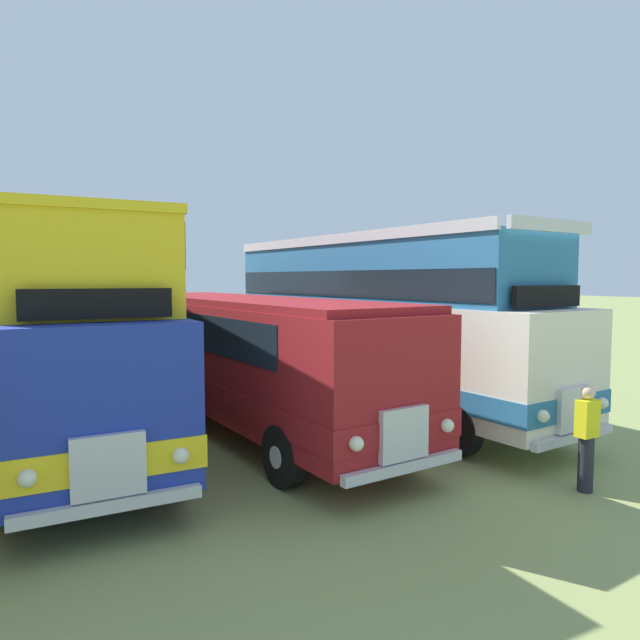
{
  "coord_description": "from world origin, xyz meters",
  "views": [
    {
      "loc": [
        -1.43,
        -12.06,
        3.44
      ],
      "look_at": [
        5.66,
        0.0,
        2.39
      ],
      "focal_mm": 31.61,
      "sensor_mm": 36.0,
      "label": 1
    }
  ],
  "objects_px": {
    "bus_fourth_in_row": "(244,351)",
    "marshal_person": "(587,437)",
    "bus_third_in_row": "(72,326)",
    "bus_fifth_in_row": "(375,319)"
  },
  "relations": [
    {
      "from": "bus_fourth_in_row",
      "to": "marshal_person",
      "type": "relative_size",
      "value": 6.47
    },
    {
      "from": "bus_third_in_row",
      "to": "bus_fifth_in_row",
      "type": "height_order",
      "value": "bus_fifth_in_row"
    },
    {
      "from": "bus_fourth_in_row",
      "to": "marshal_person",
      "type": "xyz_separation_m",
      "value": [
        3.14,
        -6.6,
        -0.87
      ]
    },
    {
      "from": "bus_fourth_in_row",
      "to": "bus_fifth_in_row",
      "type": "distance_m",
      "value": 3.65
    },
    {
      "from": "bus_fourth_in_row",
      "to": "marshal_person",
      "type": "bearing_deg",
      "value": -64.53
    },
    {
      "from": "bus_fifth_in_row",
      "to": "bus_fourth_in_row",
      "type": "bearing_deg",
      "value": 177.0
    },
    {
      "from": "bus_third_in_row",
      "to": "marshal_person",
      "type": "bearing_deg",
      "value": -46.01
    },
    {
      "from": "bus_fourth_in_row",
      "to": "bus_third_in_row",
      "type": "bearing_deg",
      "value": 173.94
    },
    {
      "from": "marshal_person",
      "to": "bus_third_in_row",
      "type": "bearing_deg",
      "value": 133.99
    },
    {
      "from": "bus_fourth_in_row",
      "to": "marshal_person",
      "type": "distance_m",
      "value": 7.36
    }
  ]
}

